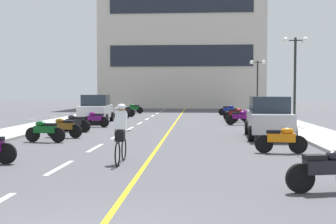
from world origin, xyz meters
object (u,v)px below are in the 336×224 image
(motorcycle_8, at_px, (243,115))
(motorcycle_12, at_px, (229,110))
(street_lamp_far, at_px, (258,74))
(motorcycle_6, at_px, (95,119))
(motorcycle_5, at_px, (75,123))
(motorcycle_11, at_px, (124,111))
(motorcycle_9, at_px, (236,114))
(cyclist_rider, at_px, (121,132))
(motorcycle_4, at_px, (64,127))
(parked_car_near, at_px, (269,117))
(motorcycle_10, at_px, (119,112))
(motorcycle_13, at_px, (134,108))
(motorcycle_0, at_px, (326,169))
(motorcycle_3, at_px, (45,131))
(motorcycle_7, at_px, (240,117))
(street_lamp_mid, at_px, (295,61))
(motorcycle_2, at_px, (281,139))
(parked_car_mid, at_px, (96,109))

(motorcycle_8, relative_size, motorcycle_12, 0.99)
(street_lamp_far, relative_size, motorcycle_6, 2.88)
(motorcycle_5, height_order, motorcycle_11, same)
(motorcycle_5, xyz_separation_m, motorcycle_11, (0.33, 12.59, 0.00))
(motorcycle_9, distance_m, cyclist_rider, 18.42)
(motorcycle_4, bearing_deg, parked_car_near, 3.85)
(motorcycle_10, bearing_deg, motorcycle_11, 87.36)
(street_lamp_far, relative_size, motorcycle_9, 2.80)
(motorcycle_13, bearing_deg, motorcycle_0, -74.35)
(motorcycle_0, xyz_separation_m, motorcycle_3, (-8.73, 7.91, 0.00))
(motorcycle_7, bearing_deg, motorcycle_13, 123.07)
(motorcycle_9, bearing_deg, motorcycle_4, -126.84)
(motorcycle_5, height_order, motorcycle_7, same)
(street_lamp_mid, height_order, motorcycle_0, street_lamp_mid)
(motorcycle_5, bearing_deg, motorcycle_12, 60.09)
(street_lamp_far, xyz_separation_m, motorcycle_13, (-11.35, -1.09, -3.17))
(motorcycle_4, distance_m, motorcycle_9, 14.20)
(street_lamp_mid, relative_size, motorcycle_11, 2.94)
(motorcycle_7, xyz_separation_m, motorcycle_11, (-8.36, 7.57, 0.00))
(motorcycle_2, height_order, motorcycle_13, same)
(motorcycle_7, distance_m, motorcycle_8, 1.99)
(motorcycle_5, bearing_deg, parked_car_near, -12.58)
(motorcycle_10, bearing_deg, parked_car_mid, -98.86)
(street_lamp_far, height_order, motorcycle_12, street_lamp_far)
(street_lamp_mid, distance_m, motorcycle_11, 14.69)
(motorcycle_9, bearing_deg, motorcycle_5, -135.33)
(motorcycle_5, relative_size, motorcycle_6, 1.00)
(motorcycle_2, height_order, cyclist_rider, cyclist_rider)
(motorcycle_11, bearing_deg, motorcycle_8, -32.71)
(motorcycle_2, distance_m, motorcycle_13, 26.15)
(motorcycle_2, xyz_separation_m, motorcycle_6, (-8.59, 9.78, 0.00))
(motorcycle_4, height_order, motorcycle_9, same)
(motorcycle_7, distance_m, cyclist_rider, 14.88)
(parked_car_near, relative_size, motorcycle_2, 2.52)
(motorcycle_0, distance_m, motorcycle_10, 24.54)
(parked_car_mid, bearing_deg, motorcycle_12, 44.11)
(motorcycle_6, relative_size, motorcycle_13, 0.97)
(motorcycle_8, distance_m, motorcycle_13, 14.01)
(street_lamp_far, relative_size, motorcycle_4, 2.83)
(motorcycle_0, relative_size, motorcycle_8, 1.00)
(motorcycle_7, relative_size, motorcycle_10, 1.00)
(motorcycle_3, bearing_deg, motorcycle_2, -15.54)
(motorcycle_12, bearing_deg, cyclist_rider, -101.18)
(motorcycle_2, height_order, motorcycle_11, same)
(parked_car_mid, bearing_deg, street_lamp_far, 46.27)
(parked_car_mid, bearing_deg, motorcycle_13, 86.24)
(motorcycle_7, bearing_deg, parked_car_mid, 171.91)
(motorcycle_6, relative_size, cyclist_rider, 0.93)
(motorcycle_3, height_order, motorcycle_8, same)
(motorcycle_2, bearing_deg, parked_car_near, 85.60)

